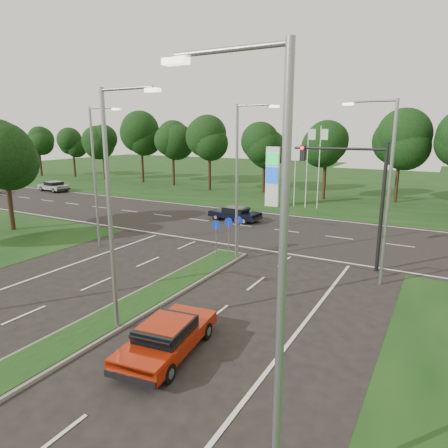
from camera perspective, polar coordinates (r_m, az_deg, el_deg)
The scene contains 16 objects.
verge_far at distance 60.89m, azimuth 18.39°, elevation 5.41°, with size 160.00×50.00×0.02m, color black.
cross_road at distance 31.46m, azimuth 7.22°, elevation -0.80°, with size 160.00×12.00×0.02m, color black.
median_kerb at distance 15.98m, azimuth -22.31°, elevation -15.88°, with size 2.00×26.00×0.12m, color slate.
streetlight_median_near at distance 14.86m, azimuth -15.57°, elevation 3.08°, with size 2.53×0.22×9.00m.
streetlight_median_far at distance 22.97m, azimuth 2.29°, elevation 6.99°, with size 2.53×0.22×9.00m.
streetlight_left_far at distance 27.01m, azimuth -17.77°, elevation 7.31°, with size 2.53×0.22×9.00m.
streetlight_right_far at distance 20.65m, azimuth 22.03°, elevation 5.34°, with size 2.53×0.22×9.00m.
streetlight_right_near at distance 7.28m, azimuth 6.84°, elevation -6.88°, with size 2.53×0.22×9.00m.
traffic_signal at distance 22.91m, azimuth 18.62°, elevation 5.22°, with size 5.10×0.42×7.00m.
median_signs at distance 24.37m, azimuth 0.55°, elevation -0.68°, with size 1.16×1.76×2.38m.
gas_pylon at distance 40.58m, azimuth 7.24°, elevation 6.93°, with size 5.80×1.26×8.00m.
tree_left_far at distance 34.54m, azimuth -29.10°, elevation 9.17°, with size 5.20×5.20×8.86m.
treeline_far at distance 45.69m, azimuth 15.35°, elevation 11.84°, with size 6.00×6.00×9.90m.
red_sedan at distance 14.38m, azimuth -8.13°, elevation -15.65°, with size 2.39×4.65×1.22m.
navy_sedan at distance 34.14m, azimuth 1.58°, elevation 1.51°, with size 4.45×2.04×1.19m.
far_car_a at distance 55.27m, azimuth -23.16°, elevation 5.00°, with size 4.58×2.40×1.26m.
Camera 1 is at (11.37, -4.34, 7.57)m, focal length 32.00 mm.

